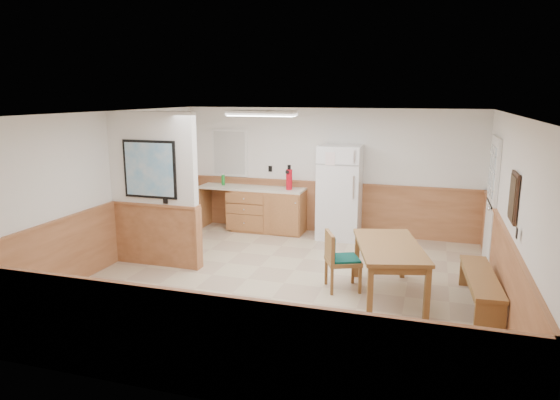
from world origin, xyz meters
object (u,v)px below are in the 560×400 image
(fire_extinguisher, at_px, (289,179))
(soap_bottle, at_px, (223,180))
(refrigerator, at_px, (340,192))
(dining_chair, at_px, (337,256))
(dining_bench, at_px, (481,283))
(dining_table, at_px, (389,251))

(fire_extinguisher, xyz_separation_m, soap_bottle, (-1.46, 0.08, -0.11))
(refrigerator, xyz_separation_m, fire_extinguisher, (-1.02, 0.02, 0.21))
(dining_chair, distance_m, soap_bottle, 4.04)
(soap_bottle, bearing_deg, dining_bench, -29.90)
(dining_chair, bearing_deg, soap_bottle, 113.56)
(dining_table, height_order, fire_extinguisher, fire_extinguisher)
(dining_chair, distance_m, fire_extinguisher, 3.10)
(dining_table, height_order, dining_chair, dining_chair)
(dining_bench, xyz_separation_m, soap_bottle, (-4.86, 2.80, 0.66))
(soap_bottle, bearing_deg, dining_chair, -42.86)
(dining_bench, height_order, soap_bottle, soap_bottle)
(dining_bench, distance_m, soap_bottle, 5.65)
(dining_table, distance_m, dining_bench, 1.23)
(refrigerator, bearing_deg, dining_chair, -80.92)
(refrigerator, distance_m, dining_table, 2.94)
(refrigerator, height_order, dining_chair, refrigerator)
(dining_table, relative_size, dining_chair, 2.11)
(fire_extinguisher, bearing_deg, dining_bench, -59.96)
(refrigerator, bearing_deg, dining_bench, -49.38)
(fire_extinguisher, distance_m, soap_bottle, 1.46)
(refrigerator, distance_m, soap_bottle, 2.48)
(soap_bottle, bearing_deg, fire_extinguisher, -3.18)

